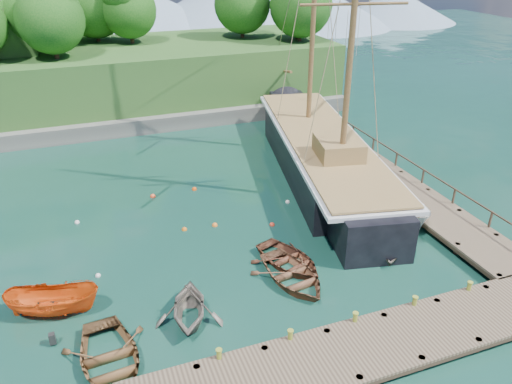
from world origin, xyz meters
The scene contains 26 objects.
ground centered at (0.00, 0.00, 0.00)m, with size 160.00×160.00×0.00m, color #103327.
dock_near centered at (2.00, -6.50, 0.43)m, with size 20.00×3.20×1.10m.
dock_east centered at (11.50, 7.00, 0.43)m, with size 3.20×24.00×1.10m.
bollard_0 centered at (-4.00, -5.10, 0.00)m, with size 0.26×0.26×0.45m, color olive.
bollard_1 centered at (-1.00, -5.10, 0.00)m, with size 0.26×0.26×0.45m, color olive.
bollard_2 centered at (2.00, -5.10, 0.00)m, with size 0.26×0.26×0.45m, color olive.
bollard_3 centered at (5.00, -5.10, 0.00)m, with size 0.26×0.26×0.45m, color olive.
bollard_4 centered at (8.00, -5.10, 0.00)m, with size 0.26×0.26×0.45m, color olive.
rowboat_0 centered at (-8.00, -3.47, 0.00)m, with size 3.40×4.76×0.99m, color brown.
rowboat_1 centered at (-4.43, -1.94, 0.00)m, with size 3.03×3.51×1.85m, color #70665C.
rowboat_2 centered at (0.98, -0.97, 0.00)m, with size 3.19×4.46×0.92m, color brown.
rowboat_3 centered at (7.00, 0.04, 0.00)m, with size 3.12×4.36×0.90m, color #5B534A.
rowboat_4 centered at (1.36, 0.33, 0.00)m, with size 2.95×4.13×0.86m, color #542D1D.
motorboat_orange centered at (-9.99, 0.57, 0.00)m, with size 1.58×4.19×1.62m, color #E75211.
cabin_boat_white centered at (9.51, 2.03, 0.00)m, with size 1.81×4.82×1.86m, color silver.
schooner centered at (8.01, 9.77, 1.20)m, with size 9.69×28.91×21.68m.
mooring_buoy_0 centered at (-7.97, 2.81, 0.00)m, with size 0.28×0.28×0.28m, color silver.
mooring_buoy_1 centered at (-2.91, 5.64, 0.00)m, with size 0.32×0.32×0.32m, color orange.
mooring_buoy_2 centered at (-1.13, 5.47, 0.00)m, with size 0.34×0.34×0.34m, color orange.
mooring_buoy_3 centered at (4.04, 6.63, 0.00)m, with size 0.29×0.29×0.29m, color silver.
mooring_buoy_4 centered at (-3.89, 10.40, 0.00)m, with size 0.36×0.36×0.36m, color #E94920.
mooring_buoy_5 centered at (-1.10, 10.46, 0.00)m, with size 0.33×0.33×0.33m, color #E5490B.
mooring_buoy_6 centered at (-8.69, 8.64, 0.00)m, with size 0.30×0.30×0.30m, color silver.
mooring_buoy_7 centered at (2.05, 4.35, 0.00)m, with size 0.31×0.31×0.31m, color red.
headland centered at (-12.88, 31.36, 5.54)m, with size 51.00×19.31×12.90m.
distant_ridge centered at (4.30, 70.00, 4.35)m, with size 117.00×40.00×10.00m.
Camera 1 is at (-7.63, -18.92, 15.13)m, focal length 35.00 mm.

